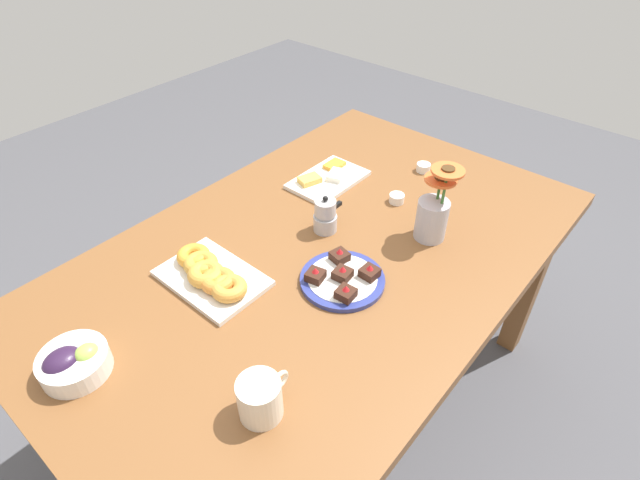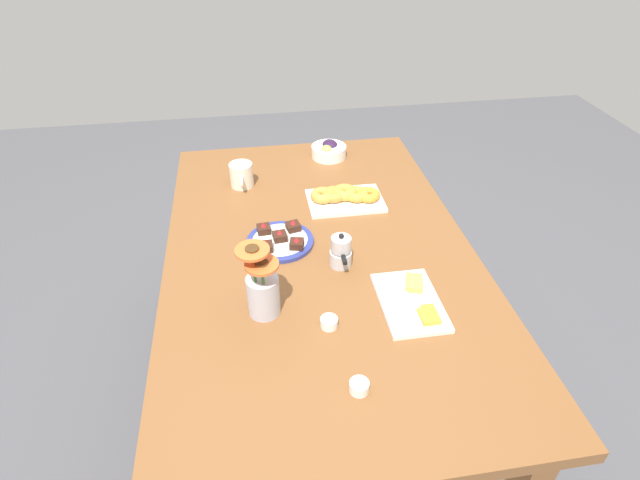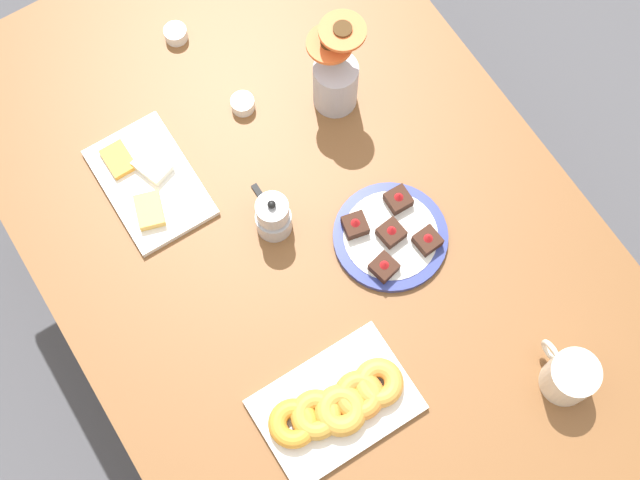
{
  "view_description": "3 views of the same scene",
  "coord_description": "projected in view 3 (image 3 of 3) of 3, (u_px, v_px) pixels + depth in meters",
  "views": [
    {
      "loc": [
        -0.81,
        -0.69,
        1.66
      ],
      "look_at": [
        0.0,
        0.0,
        0.78
      ],
      "focal_mm": 28.0,
      "sensor_mm": 36.0,
      "label": 1
    },
    {
      "loc": [
        1.28,
        -0.2,
        1.74
      ],
      "look_at": [
        0.0,
        0.0,
        0.78
      ],
      "focal_mm": 28.0,
      "sensor_mm": 36.0,
      "label": 2
    },
    {
      "loc": [
        -0.48,
        0.3,
        2.37
      ],
      "look_at": [
        0.0,
        0.0,
        0.78
      ],
      "focal_mm": 50.0,
      "sensor_mm": 36.0,
      "label": 3
    }
  ],
  "objects": [
    {
      "name": "coffee_mug",
      "position": [
        569.0,
        376.0,
        1.59
      ],
      "size": [
        0.13,
        0.09,
        0.09
      ],
      "color": "silver",
      "rests_on": "dining_table"
    },
    {
      "name": "ground_plane",
      "position": [
        320.0,
        337.0,
        2.42
      ],
      "size": [
        6.0,
        6.0,
        0.0
      ],
      "primitive_type": "plane",
      "color": "#4C4C51"
    },
    {
      "name": "cheese_platter",
      "position": [
        148.0,
        182.0,
        1.76
      ],
      "size": [
        0.26,
        0.17,
        0.03
      ],
      "color": "white",
      "rests_on": "dining_table"
    },
    {
      "name": "flower_vase",
      "position": [
        336.0,
        78.0,
        1.76
      ],
      "size": [
        0.11,
        0.11,
        0.23
      ],
      "color": "#B2B2BC",
      "rests_on": "dining_table"
    },
    {
      "name": "dining_table",
      "position": [
        320.0,
        261.0,
        1.8
      ],
      "size": [
        1.6,
        1.0,
        0.74
      ],
      "color": "brown",
      "rests_on": "ground_plane"
    },
    {
      "name": "croissant_platter",
      "position": [
        338.0,
        405.0,
        1.6
      ],
      "size": [
        0.19,
        0.29,
        0.05
      ],
      "color": "white",
      "rests_on": "dining_table"
    },
    {
      "name": "moka_pot",
      "position": [
        273.0,
        216.0,
        1.69
      ],
      "size": [
        0.11,
        0.07,
        0.12
      ],
      "color": "#B7B7BC",
      "rests_on": "dining_table"
    },
    {
      "name": "jam_cup_berry",
      "position": [
        176.0,
        33.0,
        1.87
      ],
      "size": [
        0.05,
        0.05,
        0.03
      ],
      "color": "white",
      "rests_on": "dining_table"
    },
    {
      "name": "jam_cup_honey",
      "position": [
        243.0,
        104.0,
        1.81
      ],
      "size": [
        0.05,
        0.05,
        0.03
      ],
      "color": "white",
      "rests_on": "dining_table"
    },
    {
      "name": "dessert_plate",
      "position": [
        391.0,
        236.0,
        1.72
      ],
      "size": [
        0.22,
        0.22,
        0.05
      ],
      "color": "navy",
      "rests_on": "dining_table"
    }
  ]
}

